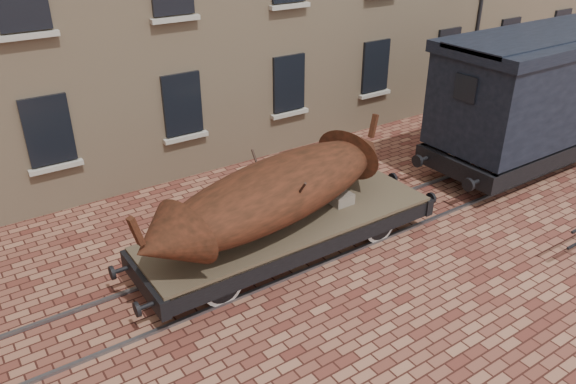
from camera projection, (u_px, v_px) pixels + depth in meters
ground at (368, 225)px, 13.84m from camera, size 90.00×90.00×0.00m
rail_track at (368, 224)px, 13.82m from camera, size 30.00×1.52×0.06m
flatcar_wagon at (289, 228)px, 12.33m from camera, size 7.58×2.06×1.14m
iron_boat at (277, 190)px, 11.70m from camera, size 6.92×3.17×1.65m
goods_van at (542, 85)px, 15.82m from camera, size 7.64×2.78×3.95m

